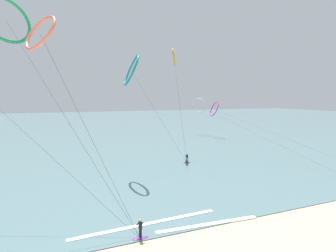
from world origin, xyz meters
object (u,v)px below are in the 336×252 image
kite_amber (174,57)px  kite_emerald (6,20)px  surfer_violet (140,230)px  kite_coral (40,33)px  kite_teal (132,70)px  kite_magenta (214,109)px  kite_ivory (199,106)px  surfer_charcoal (187,159)px

kite_amber → kite_emerald: kite_amber is taller
surfer_violet → kite_coral: 17.72m
kite_coral → kite_teal: 20.16m
kite_magenta → kite_ivory: kite_ivory is taller
surfer_charcoal → kite_emerald: (-25.05, -12.10, 18.56)m
kite_amber → kite_ivory: bearing=-16.8°
kite_teal → kite_ivory: size_ratio=0.34×
surfer_charcoal → kite_emerald: bearing=-123.9°
surfer_charcoal → kite_amber: 21.81m
surfer_charcoal → kite_ivory: kite_ivory is taller
kite_magenta → kite_teal: (-32.18, -28.30, 7.69)m
surfer_charcoal → kite_magenta: size_ratio=0.04×
surfer_charcoal → kite_ivory: 39.39m
kite_amber → kite_magenta: bearing=-28.6°
surfer_charcoal → kite_emerald: kite_emerald is taller
kite_coral → kite_ivory: 66.92m
kite_magenta → surfer_violet: bearing=-26.7°
kite_magenta → kite_teal: size_ratio=2.47×
kite_ivory → kite_magenta: bearing=159.3°
surfer_charcoal → kite_teal: kite_teal is taller
surfer_violet → kite_ivory: 64.95m
kite_coral → kite_emerald: bearing=171.8°
surfer_violet → kite_amber: size_ratio=0.08×
kite_magenta → kite_ivory: (-1.57, 6.68, 0.84)m
kite_magenta → kite_ivory: bearing=-156.2°
surfer_charcoal → kite_amber: size_ratio=0.08×
kite_coral → kite_ivory: (41.63, 51.84, -7.61)m
kite_ivory → surfer_violet: bearing=113.5°
surfer_violet → kite_magenta: (36.17, 47.63, 7.62)m
surfer_violet → kite_emerald: (-10.48, 9.35, 18.56)m
kite_coral → kite_emerald: 8.09m
surfer_violet → kite_magenta: bearing=-47.8°
kite_magenta → kite_emerald: kite_emerald is taller
kite_coral → kite_amber: (22.88, 28.50, 3.52)m
surfer_violet → surfer_charcoal: bearing=-44.7°
surfer_violet → kite_amber: kite_amber is taller
kite_amber → surfer_violet: bearing=174.9°
kite_coral → kite_amber: bearing=106.5°
surfer_charcoal → kite_coral: bearing=-108.3°
surfer_violet → kite_magenta: 60.29m
kite_magenta → kite_teal: kite_teal is taller
kite_coral → kite_emerald: (-3.44, 6.88, 2.49)m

